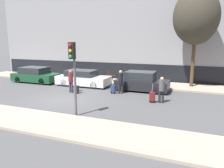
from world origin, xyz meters
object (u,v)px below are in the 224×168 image
parked_car_2 (142,82)px  parked_bicycle (110,77)px  traffic_light (73,64)px  pedestrian_center (121,80)px  parked_car_0 (36,75)px  trolley_center (113,89)px  bare_tree_near_crossing (196,17)px  trolley_right (152,97)px  pedestrian_left (71,80)px  trolley_left (76,89)px  pedestrian_right (162,88)px  parked_car_1 (83,78)px

parked_car_2 → parked_bicycle: (-3.51, 2.20, -0.20)m
traffic_light → pedestrian_center: bearing=84.7°
parked_car_0 → trolley_center: 8.49m
parked_car_2 → bare_tree_near_crossing: (3.53, 2.59, 4.92)m
trolley_right → parked_bicycle: size_ratio=0.68×
trolley_right → parked_bicycle: 7.20m
pedestrian_left → trolley_left: pedestrian_left is taller
parked_car_2 → pedestrian_left: 5.38m
pedestrian_right → traffic_light: size_ratio=0.44×
parked_bicycle → bare_tree_near_crossing: size_ratio=0.23×
trolley_right → pedestrian_center: bearing=149.5°
trolley_right → parked_car_0: bearing=165.9°
parked_car_2 → trolley_center: (-1.72, -1.67, -0.33)m
parked_car_0 → trolley_right: parked_car_0 is taller
parked_car_0 → pedestrian_right: (12.02, -2.70, 0.26)m
parked_car_1 → pedestrian_right: size_ratio=2.79×
parked_car_0 → pedestrian_left: pedestrian_left is taller
trolley_center → pedestrian_center: bearing=22.4°
trolley_center → pedestrian_left: bearing=-164.5°
pedestrian_right → traffic_light: (-3.68, -4.15, 1.74)m
traffic_light → bare_tree_near_crossing: size_ratio=0.49×
pedestrian_left → trolley_center: bearing=-150.6°
parked_car_2 → traffic_light: size_ratio=1.07×
parked_car_1 → traffic_light: traffic_light is taller
parked_car_0 → pedestrian_center: pedestrian_center is taller
parked_car_1 → trolley_right: 7.26m
bare_tree_near_crossing → traffic_light: bearing=-118.7°
parked_car_1 → trolley_right: (6.59, -3.03, -0.25)m
parked_car_0 → trolley_left: size_ratio=3.87×
trolley_center → bare_tree_near_crossing: 8.56m
parked_car_2 → trolley_left: 4.99m
trolley_left → pedestrian_right: bearing=-1.8°
parked_car_2 → trolley_center: parked_car_2 is taller
trolley_center → trolley_right: bearing=-23.2°
trolley_left → pedestrian_center: 3.29m
parked_car_1 → pedestrian_right: pedestrian_right is taller
parked_bicycle → bare_tree_near_crossing: bare_tree_near_crossing is taller
traffic_light → bare_tree_near_crossing: (5.25, 9.59, 2.95)m
bare_tree_near_crossing → trolley_center: bearing=-140.9°
trolley_center → trolley_left: bearing=-158.7°
pedestrian_center → pedestrian_left: bearing=174.2°
pedestrian_right → bare_tree_near_crossing: bearing=55.0°
trolley_center → bare_tree_near_crossing: (5.25, 4.27, 5.25)m
traffic_light → trolley_center: bearing=90.0°
parked_car_1 → parked_car_2: (5.16, -0.01, 0.05)m
pedestrian_left → trolley_center: 3.20m
bare_tree_near_crossing → parked_car_0: bearing=-168.6°
pedestrian_center → pedestrian_right: 3.45m
parked_car_0 → traffic_light: size_ratio=1.17×
parked_car_1 → trolley_left: size_ratio=4.03×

